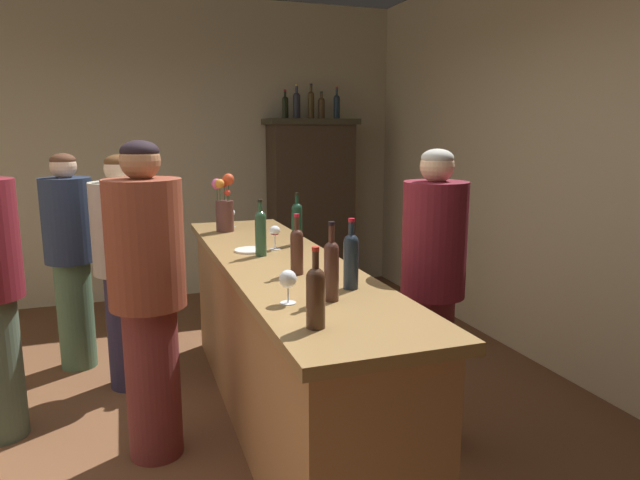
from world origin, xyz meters
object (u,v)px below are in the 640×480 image
object	(u,v)px
cheese_plate	(251,250)
display_bottle_midleft	(297,104)
display_bottle_midright	(321,107)
bartender	(432,288)
wine_bottle_syrah	(351,258)
display_bottle_left	(285,106)
wine_bottle_malbec	(297,249)
patron_in_grey	(148,291)
wine_bottle_rose	(331,267)
wine_bottle_merlot	(316,294)
wine_bottle_chardonnay	(261,231)
bar_counter	(282,342)
patron_near_entrance	(71,253)
wine_glass_mid	(231,214)
wine_bottle_riesling	(297,222)
display_cabinet	(311,203)
wine_glass_rear	(288,280)
wine_glass_front	(275,232)
flower_arrangement	(224,206)
display_bottle_right	(337,105)
patron_redhead	(125,264)
display_bottle_center	(311,103)

from	to	relation	value
cheese_plate	display_bottle_midleft	world-z (taller)	display_bottle_midleft
display_bottle_midright	bartender	bearing A→B (deg)	-98.64
wine_bottle_syrah	display_bottle_left	world-z (taller)	display_bottle_left
wine_bottle_malbec	patron_in_grey	xyz separation A→B (m)	(-0.72, 0.24, -0.22)
wine_bottle_rose	wine_bottle_malbec	bearing A→B (deg)	90.73
wine_bottle_merlot	display_bottle_midright	bearing A→B (deg)	70.40
wine_bottle_chardonnay	cheese_plate	world-z (taller)	wine_bottle_chardonnay
wine_bottle_merlot	wine_bottle_chardonnay	distance (m)	1.26
bar_counter	bartender	distance (m)	0.92
display_bottle_midright	patron_near_entrance	distance (m)	2.94
wine_bottle_chardonnay	wine_glass_mid	bearing A→B (deg)	88.97
display_bottle_left	wine_glass_mid	bearing A→B (deg)	-120.00
patron_in_grey	wine_bottle_riesling	bearing A→B (deg)	11.83
display_cabinet	wine_bottle_rose	bearing A→B (deg)	-106.86
display_cabinet	wine_bottle_rose	size ratio (longest dim) A/B	5.34
wine_bottle_malbec	wine_glass_rear	size ratio (longest dim) A/B	2.13
wine_bottle_syrah	wine_glass_front	distance (m)	0.96
bartender	flower_arrangement	bearing A→B (deg)	-72.86
display_bottle_right	wine_glass_rear	bearing A→B (deg)	-113.83
wine_glass_mid	patron_redhead	bearing A→B (deg)	-154.71
display_bottle_right	display_bottle_left	bearing A→B (deg)	180.00
display_bottle_left	display_bottle_midleft	world-z (taller)	display_bottle_midleft
display_bottle_left	bar_counter	bearing A→B (deg)	-106.45
wine_glass_rear	display_bottle_center	distance (m)	3.77
wine_bottle_rose	wine_bottle_chardonnay	bearing A→B (deg)	94.66
wine_bottle_malbec	wine_bottle_syrah	bearing A→B (deg)	-65.09
wine_bottle_chardonnay	display_bottle_midright	bearing A→B (deg)	63.56
wine_bottle_rose	patron_in_grey	distance (m)	1.05
display_bottle_left	display_bottle_midleft	distance (m)	0.12
wine_glass_rear	patron_redhead	world-z (taller)	patron_redhead
wine_bottle_chardonnay	display_bottle_left	distance (m)	2.78
wine_bottle_riesling	display_bottle_left	xyz separation A→B (m)	(0.57, 2.26, 0.81)
wine_bottle_chardonnay	wine_bottle_malbec	bearing A→B (deg)	-81.42
cheese_plate	display_bottle_midright	distance (m)	2.85
wine_glass_front	patron_in_grey	world-z (taller)	patron_in_grey
patron_redhead	display_bottle_midright	bearing A→B (deg)	95.06
display_bottle_center	patron_near_entrance	world-z (taller)	display_bottle_center
display_bottle_left	patron_near_entrance	bearing A→B (deg)	-145.19
wine_glass_rear	display_bottle_left	xyz separation A→B (m)	(0.97, 3.45, 0.85)
wine_bottle_syrah	wine_bottle_chardonnay	size ratio (longest dim) A/B	0.99
wine_bottle_syrah	patron_in_grey	xyz separation A→B (m)	(-0.87, 0.58, -0.23)
wine_bottle_rose	cheese_plate	xyz separation A→B (m)	(-0.11, 1.10, -0.14)
bar_counter	display_bottle_right	world-z (taller)	display_bottle_right
wine_glass_front	cheese_plate	xyz separation A→B (m)	(-0.15, 0.00, -0.10)
wine_bottle_rose	flower_arrangement	size ratio (longest dim) A/B	0.82
wine_glass_front	display_bottle_center	size ratio (longest dim) A/B	0.42
cheese_plate	wine_glass_front	bearing A→B (deg)	-0.23
cheese_plate	display_bottle_midright	world-z (taller)	display_bottle_midright
flower_arrangement	display_bottle_center	size ratio (longest dim) A/B	1.18
wine_bottle_rose	bartender	distance (m)	0.82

